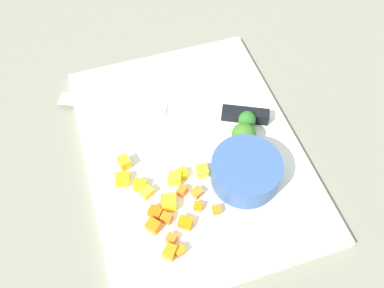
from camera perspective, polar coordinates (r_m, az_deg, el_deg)
name	(u,v)px	position (r m, az deg, el deg)	size (l,w,h in m)	color
ground_plane	(192,152)	(0.64, 0.00, -1.10)	(4.00, 4.00, 0.00)	gray
cutting_board	(192,150)	(0.63, 0.00, -0.81)	(0.43, 0.33, 0.01)	white
prep_bowl	(246,171)	(0.59, 7.62, -3.83)	(0.10, 0.10, 0.04)	#385893
chef_knife	(202,111)	(0.66, 1.43, 4.65)	(0.17, 0.33, 0.02)	silver
carrot_dice_0	(155,212)	(0.57, -5.22, -9.59)	(0.01, 0.02, 0.01)	orange
carrot_dice_1	(185,223)	(0.56, -0.95, -11.09)	(0.02, 0.01, 0.01)	orange
carrot_dice_2	(214,211)	(0.57, 3.08, -9.40)	(0.01, 0.01, 0.01)	orange
carrot_dice_3	(171,239)	(0.55, -2.93, -13.24)	(0.01, 0.01, 0.01)	orange
carrot_dice_4	(167,202)	(0.57, -3.59, -8.18)	(0.02, 0.02, 0.02)	orange
carrot_dice_5	(170,252)	(0.55, -3.15, -15.02)	(0.01, 0.02, 0.02)	orange
carrot_dice_6	(180,251)	(0.55, -1.75, -14.84)	(0.01, 0.01, 0.01)	orange
carrot_dice_7	(182,191)	(0.58, -1.42, -6.61)	(0.01, 0.01, 0.01)	orange
carrot_dice_8	(198,206)	(0.57, 0.87, -8.80)	(0.01, 0.01, 0.01)	orange
carrot_dice_9	(197,192)	(0.58, 0.72, -6.87)	(0.01, 0.01, 0.01)	orange
carrot_dice_10	(153,226)	(0.56, -5.52, -11.45)	(0.02, 0.02, 0.01)	orange
carrot_dice_11	(166,218)	(0.56, -3.64, -10.41)	(0.01, 0.01, 0.01)	orange
pepper_dice_0	(182,174)	(0.60, -1.40, -4.25)	(0.01, 0.02, 0.01)	yellow
pepper_dice_1	(147,192)	(0.58, -6.40, -6.83)	(0.02, 0.01, 0.01)	yellow
pepper_dice_2	(170,203)	(0.57, -3.20, -8.30)	(0.02, 0.02, 0.02)	yellow
pepper_dice_3	(123,179)	(0.60, -9.76, -4.97)	(0.02, 0.02, 0.01)	yellow
pepper_dice_4	(125,163)	(0.61, -9.53, -2.69)	(0.02, 0.02, 0.02)	yellow
pepper_dice_5	(140,185)	(0.59, -7.33, -5.81)	(0.02, 0.02, 0.01)	yellow
pepper_dice_6	(175,178)	(0.59, -2.43, -4.87)	(0.02, 0.02, 0.02)	yellow
pepper_dice_7	(203,171)	(0.59, 1.51, -3.83)	(0.02, 0.02, 0.02)	yellow
broccoli_floret_0	(247,120)	(0.64, 7.80, 3.43)	(0.03, 0.03, 0.03)	#85BE57
broccoli_floret_1	(244,135)	(0.62, 7.32, 1.28)	(0.04, 0.04, 0.04)	#98C157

